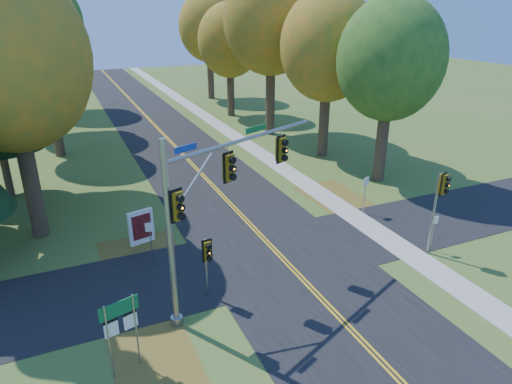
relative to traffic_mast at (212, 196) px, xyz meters
name	(u,v)px	position (x,y,z in m)	size (l,w,h in m)	color
ground	(297,273)	(4.28, 0.50, -4.98)	(160.00, 160.00, 0.00)	#3C5E21
road_main	(297,273)	(4.28, 0.50, -4.97)	(8.00, 160.00, 0.02)	black
road_cross	(278,254)	(4.28, 2.50, -4.97)	(60.00, 6.00, 0.02)	black
centerline_left	(295,273)	(4.18, 0.50, -4.95)	(0.10, 160.00, 0.01)	gold
centerline_right	(299,272)	(4.38, 0.50, -4.95)	(0.10, 160.00, 0.01)	gold
sidewalk_east	(400,247)	(10.48, 0.50, -4.95)	(1.60, 160.00, 0.06)	#9E998E
leaf_patch_w_near	(144,262)	(-2.22, 4.50, -4.97)	(4.00, 6.00, 0.00)	brown
leaf_patch_e	(345,204)	(11.08, 6.50, -4.97)	(3.50, 8.00, 0.00)	brown
leaf_patch_w_far	(155,360)	(-3.22, -2.50, -4.97)	(3.00, 5.00, 0.00)	brown
tree_w_a	(8,60)	(-6.85, 9.88, 4.51)	(8.00, 8.00, 14.15)	#38281C
tree_e_a	(391,60)	(15.85, 9.27, 3.55)	(7.20, 7.20, 12.73)	#38281C
tree_w_b	(0,33)	(-7.44, 16.79, 5.39)	(8.60, 8.60, 15.38)	#38281C
tree_e_b	(328,46)	(15.25, 16.08, 3.92)	(7.60, 7.60, 13.33)	#38281C
tree_w_c	(45,59)	(-5.26, 24.97, 2.96)	(6.80, 6.80, 11.91)	#38281C
tree_e_c	(272,20)	(14.16, 24.19, 5.68)	(8.80, 8.80, 15.79)	#38281C
tree_w_d	(34,29)	(-5.84, 33.68, 4.80)	(8.20, 8.20, 14.56)	#38281C
tree_e_d	(230,41)	(13.54, 33.37, 3.26)	(7.00, 7.00, 12.32)	#38281C
tree_w_e	(46,22)	(-4.64, 44.59, 5.09)	(8.40, 8.40, 14.97)	#38281C
tree_e_e	(209,27)	(14.75, 44.08, 4.21)	(7.80, 7.80, 13.74)	#38281C
traffic_mast	(212,196)	(0.00, 0.00, 0.00)	(7.87, 3.82, 7.74)	gray
east_signal_pole	(441,193)	(11.49, -0.70, -1.56)	(0.50, 0.60, 4.51)	gray
ped_signal_pole	(207,255)	(-0.20, 0.32, -2.80)	(0.46, 0.53, 2.93)	gray
route_sign_cluster	(121,322)	(-4.21, -2.56, -2.90)	(1.34, 0.41, 2.96)	gray
info_kiosk	(141,227)	(-1.90, 6.56, -4.03)	(1.38, 0.53, 1.91)	silver
reg_sign_e_north	(365,188)	(11.28, 4.82, -3.30)	(0.45, 0.18, 2.45)	gray
reg_sign_e_south	(434,226)	(11.78, -0.35, -3.59)	(0.39, 0.08, 2.03)	gray
reg_sign_w	(150,235)	(-1.82, 4.34, -3.43)	(0.42, 0.15, 2.26)	gray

